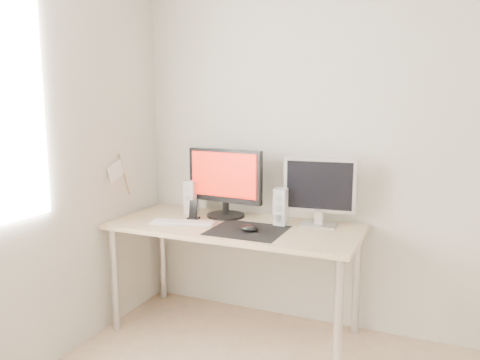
% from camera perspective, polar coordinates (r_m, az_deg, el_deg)
% --- Properties ---
extents(wall_back, '(3.50, 0.00, 3.50)m').
position_cam_1_polar(wall_back, '(3.06, 18.43, 4.14)').
color(wall_back, silver).
rests_on(wall_back, ground).
extents(mousepad, '(0.45, 0.40, 0.00)m').
position_cam_1_polar(mousepad, '(2.88, 0.91, -6.16)').
color(mousepad, black).
rests_on(mousepad, desk).
extents(mouse, '(0.11, 0.07, 0.04)m').
position_cam_1_polar(mouse, '(2.84, 1.06, -5.92)').
color(mouse, black).
rests_on(mouse, mousepad).
extents(desk, '(1.60, 0.70, 0.73)m').
position_cam_1_polar(desk, '(3.04, -0.67, -6.89)').
color(desk, '#D1B587').
rests_on(desk, ground).
extents(main_monitor, '(0.55, 0.28, 0.47)m').
position_cam_1_polar(main_monitor, '(3.18, -1.85, -0.05)').
color(main_monitor, black).
rests_on(main_monitor, desk).
extents(second_monitor, '(0.45, 0.18, 0.43)m').
position_cam_1_polar(second_monitor, '(2.98, 9.68, -1.07)').
color(second_monitor, silver).
rests_on(second_monitor, desk).
extents(speaker_left, '(0.08, 0.09, 0.24)m').
position_cam_1_polar(speaker_left, '(3.31, -5.99, -2.11)').
color(speaker_left, white).
rests_on(speaker_left, desk).
extents(speaker_right, '(0.08, 0.09, 0.24)m').
position_cam_1_polar(speaker_right, '(3.00, 5.00, -3.27)').
color(speaker_right, silver).
rests_on(speaker_right, desk).
extents(keyboard, '(0.44, 0.21, 0.02)m').
position_cam_1_polar(keyboard, '(3.07, -6.98, -5.16)').
color(keyboard, silver).
rests_on(keyboard, desk).
extents(phone_dock, '(0.07, 0.06, 0.13)m').
position_cam_1_polar(phone_dock, '(3.17, -5.71, -4.09)').
color(phone_dock, black).
rests_on(phone_dock, desk).
extents(pennant, '(0.01, 0.23, 0.29)m').
position_cam_1_polar(pennant, '(3.24, -14.60, 0.97)').
color(pennant, '#A57F54').
rests_on(pennant, wall_left).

